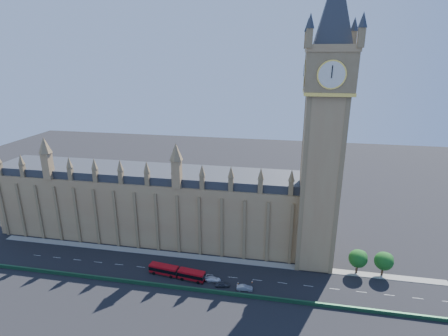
% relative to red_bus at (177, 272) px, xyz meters
% --- Properties ---
extents(ground, '(400.00, 400.00, 0.00)m').
position_rel_red_bus_xyz_m(ground, '(6.06, 3.02, -1.72)').
color(ground, black).
rests_on(ground, ground).
extents(palace_westminster, '(120.00, 20.00, 28.00)m').
position_rel_red_bus_xyz_m(palace_westminster, '(-18.94, 25.02, 12.15)').
color(palace_westminster, '#9F774D').
rests_on(palace_westminster, ground).
extents(elizabeth_tower, '(20.59, 20.59, 105.00)m').
position_rel_red_bus_xyz_m(elizabeth_tower, '(44.06, 17.01, 52.84)').
color(elizabeth_tower, '#9F774D').
rests_on(elizabeth_tower, ground).
extents(bridge_parapet, '(160.00, 0.60, 1.20)m').
position_rel_red_bus_xyz_m(bridge_parapet, '(6.06, -5.98, -1.12)').
color(bridge_parapet, '#1E4C2D').
rests_on(bridge_parapet, ground).
extents(kerb_north, '(160.00, 3.00, 0.16)m').
position_rel_red_bus_xyz_m(kerb_north, '(6.06, 12.52, -1.64)').
color(kerb_north, gray).
rests_on(kerb_north, ground).
extents(tree_east_near, '(6.00, 6.00, 8.50)m').
position_rel_red_bus_xyz_m(tree_east_near, '(58.29, 13.11, 3.93)').
color(tree_east_near, '#382619').
rests_on(tree_east_near, ground).
extents(tree_east_far, '(6.00, 6.00, 8.50)m').
position_rel_red_bus_xyz_m(tree_east_far, '(66.29, 13.11, 3.93)').
color(tree_east_far, '#382619').
rests_on(tree_east_far, ground).
extents(red_bus, '(19.36, 5.26, 3.26)m').
position_rel_red_bus_xyz_m(red_bus, '(0.00, 0.00, 0.00)').
color(red_bus, '#A90B13').
rests_on(red_bus, ground).
extents(car_grey, '(4.73, 2.38, 1.55)m').
position_rel_red_bus_xyz_m(car_grey, '(15.56, -2.17, -0.94)').
color(car_grey, '#3D3F45').
rests_on(car_grey, ground).
extents(car_silver, '(5.01, 2.11, 1.61)m').
position_rel_red_bus_xyz_m(car_silver, '(22.65, -2.69, -0.91)').
color(car_silver, '#9B9FA2').
rests_on(car_silver, ground).
extents(car_white, '(5.10, 2.26, 1.46)m').
position_rel_red_bus_xyz_m(car_white, '(12.06, -0.12, -0.99)').
color(car_white, white).
rests_on(car_white, ground).
extents(cone_a, '(0.48, 0.48, 0.65)m').
position_rel_red_bus_xyz_m(cone_a, '(20.06, -0.87, -1.40)').
color(cone_a, black).
rests_on(cone_a, ground).
extents(cone_b, '(0.49, 0.49, 0.68)m').
position_rel_red_bus_xyz_m(cone_b, '(21.86, -0.71, -1.38)').
color(cone_b, black).
rests_on(cone_b, ground).
extents(cone_c, '(0.41, 0.41, 0.63)m').
position_rel_red_bus_xyz_m(cone_c, '(24.52, 1.50, -1.41)').
color(cone_c, black).
rests_on(cone_c, ground).
extents(cone_d, '(0.47, 0.47, 0.68)m').
position_rel_red_bus_xyz_m(cone_d, '(20.23, -0.10, -1.38)').
color(cone_d, black).
rests_on(cone_d, ground).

